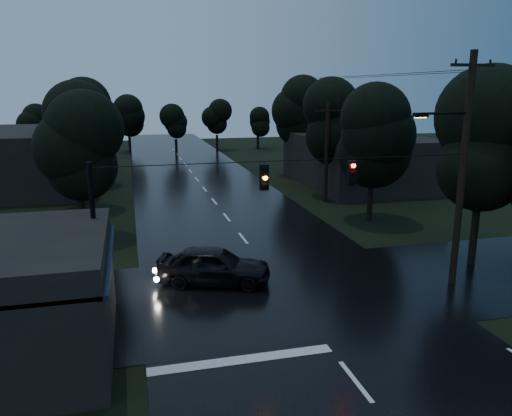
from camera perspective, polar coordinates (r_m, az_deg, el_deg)
name	(u,v)px	position (r m, az deg, el deg)	size (l,w,h in m)	color
main_road	(214,202)	(38.49, -4.79, 0.71)	(12.00, 120.00, 0.02)	black
cross_street	(285,291)	(21.72, 3.29, -9.50)	(60.00, 9.00, 0.02)	black
building_far_right	(360,160)	(46.14, 11.76, 5.38)	(10.00, 14.00, 4.40)	black
building_far_left	(37,158)	(48.07, -23.71, 5.20)	(10.00, 16.00, 5.00)	black
utility_pole_main	(461,167)	(22.78, 22.40, 4.35)	(3.50, 0.30, 10.00)	black
utility_pole_far	(327,151)	(38.17, 8.07, 6.43)	(2.00, 0.30, 7.50)	black
anchor_pole_left	(95,245)	(18.91, -17.89, -4.02)	(0.18, 0.18, 6.00)	black
span_signals	(308,174)	(19.50, 5.95, 3.87)	(15.00, 0.37, 1.12)	black
tree_corner_near	(484,143)	(25.84, 24.57, 6.76)	(4.48, 4.48, 9.44)	black
tree_left_a	(75,149)	(29.37, -19.96, 6.36)	(3.92, 3.92, 8.26)	black
tree_left_b	(77,131)	(37.32, -19.81, 8.30)	(4.20, 4.20, 8.85)	black
tree_left_c	(80,118)	(47.29, -19.51, 9.71)	(4.48, 4.48, 9.44)	black
tree_right_a	(374,135)	(32.87, 13.29, 8.14)	(4.20, 4.20, 8.85)	black
tree_right_b	(333,121)	(40.32, 8.82, 9.79)	(4.48, 4.48, 9.44)	black
tree_right_c	(299,111)	(49.84, 4.93, 11.00)	(4.76, 4.76, 10.03)	black
car	(214,265)	(22.29, -4.84, -6.56)	(2.01, 5.00, 1.70)	black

